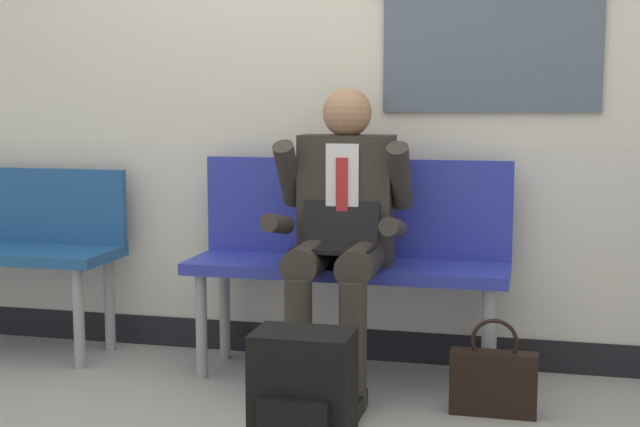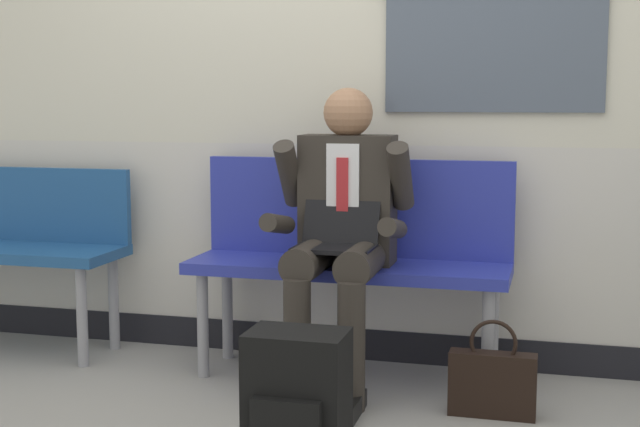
{
  "view_description": "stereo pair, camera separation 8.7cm",
  "coord_description": "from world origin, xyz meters",
  "px_view_note": "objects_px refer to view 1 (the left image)",
  "views": [
    {
      "loc": [
        0.92,
        -3.34,
        1.21
      ],
      "look_at": [
        0.07,
        0.17,
        0.75
      ],
      "focal_mm": 49.98,
      "sensor_mm": 36.0,
      "label": 1
    },
    {
      "loc": [
        1.01,
        -3.32,
        1.21
      ],
      "look_at": [
        0.07,
        0.17,
        0.75
      ],
      "focal_mm": 49.98,
      "sensor_mm": 36.0,
      "label": 2
    }
  ],
  "objects_px": {
    "bench_empty": "(11,240)",
    "backpack": "(303,403)",
    "handbag": "(493,381)",
    "person_seated": "(340,228)",
    "bench_with_person": "(350,247)"
  },
  "relations": [
    {
      "from": "bench_empty",
      "to": "backpack",
      "type": "relative_size",
      "value": 2.34
    },
    {
      "from": "handbag",
      "to": "bench_empty",
      "type": "bearing_deg",
      "value": 170.52
    },
    {
      "from": "person_seated",
      "to": "bench_with_person",
      "type": "bearing_deg",
      "value": 90.0
    },
    {
      "from": "bench_empty",
      "to": "handbag",
      "type": "xyz_separation_m",
      "value": [
        2.32,
        -0.39,
        -0.4
      ]
    },
    {
      "from": "handbag",
      "to": "bench_with_person",
      "type": "bearing_deg",
      "value": 148.57
    },
    {
      "from": "handbag",
      "to": "backpack",
      "type": "bearing_deg",
      "value": -130.58
    },
    {
      "from": "bench_empty",
      "to": "handbag",
      "type": "bearing_deg",
      "value": -9.48
    },
    {
      "from": "backpack",
      "to": "bench_empty",
      "type": "bearing_deg",
      "value": 148.44
    },
    {
      "from": "backpack",
      "to": "handbag",
      "type": "relative_size",
      "value": 1.23
    },
    {
      "from": "bench_with_person",
      "to": "bench_empty",
      "type": "distance_m",
      "value": 1.67
    },
    {
      "from": "person_seated",
      "to": "handbag",
      "type": "xyz_separation_m",
      "value": [
        0.65,
        -0.19,
        -0.55
      ]
    },
    {
      "from": "bench_empty",
      "to": "backpack",
      "type": "xyz_separation_m",
      "value": [
        1.74,
        -1.07,
        -0.31
      ]
    },
    {
      "from": "bench_with_person",
      "to": "person_seated",
      "type": "bearing_deg",
      "value": -90.0
    },
    {
      "from": "person_seated",
      "to": "backpack",
      "type": "height_order",
      "value": "person_seated"
    },
    {
      "from": "bench_with_person",
      "to": "person_seated",
      "type": "distance_m",
      "value": 0.23
    }
  ]
}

